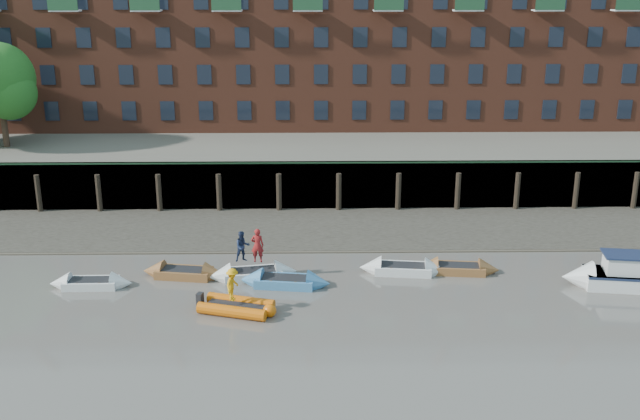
{
  "coord_description": "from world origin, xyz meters",
  "views": [
    {
      "loc": [
        -0.09,
        -26.21,
        15.49
      ],
      "look_at": [
        0.57,
        12.0,
        3.2
      ],
      "focal_mm": 42.0,
      "sensor_mm": 36.0,
      "label": 1
    }
  ],
  "objects_px": {
    "rowboat_1": "(91,283)",
    "rowboat_3": "(253,274)",
    "rowboat_2": "(184,273)",
    "person_rower_b": "(242,246)",
    "rowboat_6": "(458,269)",
    "rowboat_4": "(285,281)",
    "person_rib_crew": "(232,284)",
    "motor_launch": "(611,276)",
    "rib_tender": "(239,307)",
    "person_rower_a": "(257,245)",
    "rowboat_5": "(403,269)"
  },
  "relations": [
    {
      "from": "rowboat_1",
      "to": "rowboat_3",
      "type": "height_order",
      "value": "rowboat_3"
    },
    {
      "from": "rowboat_2",
      "to": "rowboat_3",
      "type": "xyz_separation_m",
      "value": [
        3.65,
        -0.22,
        0.01
      ]
    },
    {
      "from": "rowboat_3",
      "to": "rowboat_2",
      "type": "bearing_deg",
      "value": 167.05
    },
    {
      "from": "person_rower_b",
      "to": "rowboat_6",
      "type": "bearing_deg",
      "value": -16.67
    },
    {
      "from": "rowboat_4",
      "to": "person_rib_crew",
      "type": "xyz_separation_m",
      "value": [
        -2.37,
        -2.98,
        1.15
      ]
    },
    {
      "from": "rowboat_6",
      "to": "rowboat_4",
      "type": "bearing_deg",
      "value": -163.65
    },
    {
      "from": "rowboat_4",
      "to": "motor_launch",
      "type": "height_order",
      "value": "motor_launch"
    },
    {
      "from": "rib_tender",
      "to": "motor_launch",
      "type": "relative_size",
      "value": 0.65
    },
    {
      "from": "rib_tender",
      "to": "person_rower_a",
      "type": "distance_m",
      "value": 4.47
    },
    {
      "from": "person_rower_a",
      "to": "person_rower_b",
      "type": "relative_size",
      "value": 1.12
    },
    {
      "from": "person_rower_a",
      "to": "person_rower_b",
      "type": "xyz_separation_m",
      "value": [
        -0.79,
        0.11,
        -0.1
      ]
    },
    {
      "from": "rowboat_6",
      "to": "person_rower_b",
      "type": "distance_m",
      "value": 11.58
    },
    {
      "from": "rowboat_2",
      "to": "person_rower_a",
      "type": "xyz_separation_m",
      "value": [
        3.93,
        -0.19,
        1.6
      ]
    },
    {
      "from": "rib_tender",
      "to": "person_rower_b",
      "type": "height_order",
      "value": "person_rower_b"
    },
    {
      "from": "rowboat_6",
      "to": "person_rower_a",
      "type": "distance_m",
      "value": 10.81
    },
    {
      "from": "rowboat_3",
      "to": "person_rib_crew",
      "type": "height_order",
      "value": "person_rib_crew"
    },
    {
      "from": "rowboat_1",
      "to": "rowboat_5",
      "type": "bearing_deg",
      "value": 5.19
    },
    {
      "from": "rowboat_4",
      "to": "rowboat_6",
      "type": "height_order",
      "value": "rowboat_4"
    },
    {
      "from": "person_rower_b",
      "to": "person_rib_crew",
      "type": "distance_m",
      "value": 4.18
    },
    {
      "from": "person_rib_crew",
      "to": "rowboat_3",
      "type": "bearing_deg",
      "value": 8.37
    },
    {
      "from": "rowboat_1",
      "to": "motor_launch",
      "type": "xyz_separation_m",
      "value": [
        26.63,
        -0.37,
        0.37
      ]
    },
    {
      "from": "rowboat_2",
      "to": "rib_tender",
      "type": "height_order",
      "value": "rowboat_2"
    },
    {
      "from": "rowboat_1",
      "to": "rowboat_2",
      "type": "relative_size",
      "value": 0.9
    },
    {
      "from": "rowboat_3",
      "to": "rowboat_6",
      "type": "xyz_separation_m",
      "value": [
        10.96,
        0.58,
        -0.02
      ]
    },
    {
      "from": "person_rower_b",
      "to": "person_rib_crew",
      "type": "bearing_deg",
      "value": -110.79
    },
    {
      "from": "rowboat_1",
      "to": "rib_tender",
      "type": "distance_m",
      "value": 8.42
    },
    {
      "from": "rowboat_3",
      "to": "rowboat_5",
      "type": "xyz_separation_m",
      "value": [
        7.99,
        0.56,
        -0.0
      ]
    },
    {
      "from": "motor_launch",
      "to": "rowboat_1",
      "type": "bearing_deg",
      "value": 7.69
    },
    {
      "from": "rib_tender",
      "to": "person_rib_crew",
      "type": "height_order",
      "value": "person_rib_crew"
    },
    {
      "from": "rowboat_5",
      "to": "person_rower_a",
      "type": "distance_m",
      "value": 7.89
    },
    {
      "from": "rowboat_6",
      "to": "rowboat_2",
      "type": "bearing_deg",
      "value": -172.17
    },
    {
      "from": "rib_tender",
      "to": "person_rower_a",
      "type": "height_order",
      "value": "person_rower_a"
    },
    {
      "from": "person_rib_crew",
      "to": "person_rower_a",
      "type": "bearing_deg",
      "value": 4.67
    },
    {
      "from": "rowboat_6",
      "to": "rowboat_5",
      "type": "bearing_deg",
      "value": -173.17
    },
    {
      "from": "rowboat_6",
      "to": "person_rib_crew",
      "type": "relative_size",
      "value": 2.82
    },
    {
      "from": "rowboat_1",
      "to": "motor_launch",
      "type": "bearing_deg",
      "value": -1.23
    },
    {
      "from": "rowboat_3",
      "to": "person_rower_a",
      "type": "relative_size",
      "value": 2.65
    },
    {
      "from": "rowboat_1",
      "to": "person_rower_b",
      "type": "relative_size",
      "value": 2.57
    },
    {
      "from": "rowboat_6",
      "to": "rowboat_3",
      "type": "bearing_deg",
      "value": -170.55
    },
    {
      "from": "person_rower_a",
      "to": "rib_tender",
      "type": "bearing_deg",
      "value": 84.1
    },
    {
      "from": "rowboat_4",
      "to": "rowboat_5",
      "type": "distance_m",
      "value": 6.48
    },
    {
      "from": "rowboat_3",
      "to": "rowboat_5",
      "type": "height_order",
      "value": "rowboat_3"
    },
    {
      "from": "rowboat_5",
      "to": "rib_tender",
      "type": "height_order",
      "value": "rowboat_5"
    },
    {
      "from": "rowboat_2",
      "to": "person_rower_b",
      "type": "height_order",
      "value": "person_rower_b"
    },
    {
      "from": "person_rower_a",
      "to": "person_rib_crew",
      "type": "relative_size",
      "value": 1.15
    },
    {
      "from": "rib_tender",
      "to": "motor_launch",
      "type": "height_order",
      "value": "motor_launch"
    },
    {
      "from": "rowboat_2",
      "to": "rowboat_5",
      "type": "height_order",
      "value": "rowboat_5"
    },
    {
      "from": "rowboat_5",
      "to": "rowboat_2",
      "type": "bearing_deg",
      "value": -171.55
    },
    {
      "from": "rowboat_1",
      "to": "rowboat_2",
      "type": "distance_m",
      "value": 4.73
    },
    {
      "from": "rowboat_2",
      "to": "person_rower_a",
      "type": "distance_m",
      "value": 4.24
    }
  ]
}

